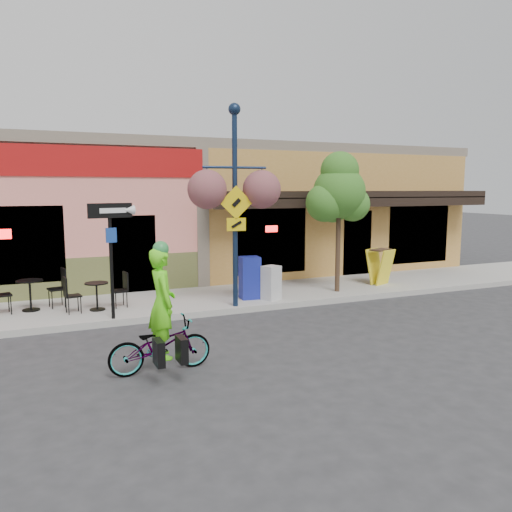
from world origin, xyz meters
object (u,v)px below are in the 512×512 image
(bicycle, at_px, (160,345))
(newspaper_box_grey, at_px, (271,283))
(cyclist_rider, at_px, (162,318))
(street_tree, at_px, (339,222))
(one_way_sign, at_px, (111,262))
(newspaper_box_blue, at_px, (250,278))
(building, at_px, (196,210))
(lamp_post, at_px, (235,207))

(bicycle, height_order, newspaper_box_grey, newspaper_box_grey)
(cyclist_rider, relative_size, street_tree, 0.46)
(one_way_sign, xyz_separation_m, newspaper_box_blue, (3.60, 0.71, -0.73))
(bicycle, xyz_separation_m, newspaper_box_grey, (3.71, 3.63, 0.15))
(cyclist_rider, distance_m, newspaper_box_grey, 5.17)
(bicycle, relative_size, street_tree, 0.43)
(one_way_sign, height_order, newspaper_box_blue, one_way_sign)
(building, bearing_deg, newspaper_box_grey, -89.15)
(bicycle, xyz_separation_m, lamp_post, (2.60, 3.33, 2.15))
(lamp_post, relative_size, newspaper_box_blue, 4.39)
(newspaper_box_blue, height_order, newspaper_box_grey, newspaper_box_blue)
(newspaper_box_blue, bearing_deg, lamp_post, -129.76)
(bicycle, xyz_separation_m, one_way_sign, (-0.35, 3.27, 0.99))
(newspaper_box_grey, relative_size, street_tree, 0.23)
(bicycle, height_order, newspaper_box_blue, newspaper_box_blue)
(bicycle, relative_size, newspaper_box_blue, 1.54)
(street_tree, bearing_deg, building, 109.98)
(street_tree, bearing_deg, one_way_sign, -174.47)
(street_tree, bearing_deg, lamp_post, -170.64)
(building, distance_m, bicycle, 10.90)
(street_tree, bearing_deg, bicycle, -146.66)
(bicycle, relative_size, one_way_sign, 0.67)
(bicycle, xyz_separation_m, newspaper_box_blue, (3.25, 3.98, 0.26))
(building, height_order, lamp_post, lamp_post)
(one_way_sign, height_order, street_tree, street_tree)
(building, distance_m, newspaper_box_grey, 6.70)
(one_way_sign, relative_size, newspaper_box_grey, 2.89)
(lamp_post, bearing_deg, one_way_sign, -172.13)
(building, relative_size, bicycle, 10.62)
(lamp_post, height_order, newspaper_box_grey, lamp_post)
(building, relative_size, cyclist_rider, 9.93)
(building, height_order, newspaper_box_blue, building)
(cyclist_rider, relative_size, newspaper_box_grey, 2.06)
(one_way_sign, bearing_deg, lamp_post, -11.82)
(lamp_post, xyz_separation_m, one_way_sign, (-2.95, -0.06, -1.16))
(bicycle, relative_size, cyclist_rider, 0.93)
(building, xyz_separation_m, street_tree, (2.27, -6.25, -0.13))
(bicycle, height_order, street_tree, street_tree)
(bicycle, relative_size, lamp_post, 0.35)
(building, xyz_separation_m, newspaper_box_blue, (-0.36, -6.14, -1.54))
(cyclist_rider, bearing_deg, bicycle, 88.38)
(bicycle, distance_m, lamp_post, 4.74)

